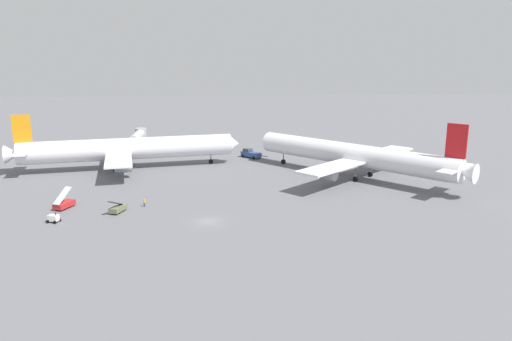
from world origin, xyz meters
name	(u,v)px	position (x,y,z in m)	size (l,w,h in m)	color
ground_plane	(208,221)	(0.00, 0.00, 0.00)	(600.00, 600.00, 0.00)	slate
airliner_at_gate_left	(128,149)	(-21.89, 44.98, 5.35)	(60.43, 38.75, 15.33)	silver
airliner_being_pushed	(353,155)	(35.42, 30.60, 5.62)	(44.97, 48.74, 15.74)	silver
pushback_tug	(251,154)	(11.98, 56.60, 1.25)	(7.51, 7.85, 2.94)	#2D4C8C
gse_belt_loader_portside	(118,208)	(-17.46, 6.78, 0.83)	(3.06, 5.05, 3.02)	#666B4C
gse_stair_truck_yellow	(64,203)	(-28.56, 10.23, 1.03)	(3.56, 4.94, 4.06)	red
gse_gpu_cart_small	(53,218)	(-27.98, 1.85, 0.79)	(2.51, 2.20, 1.90)	silver
ground_crew_ramp_agent_by_cones	(144,203)	(-12.92, 10.11, 0.83)	(0.36, 0.48, 1.59)	#2D3351
jet_bridge	(138,136)	(-23.43, 73.46, 4.30)	(3.84, 17.54, 6.08)	#B7B7BC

